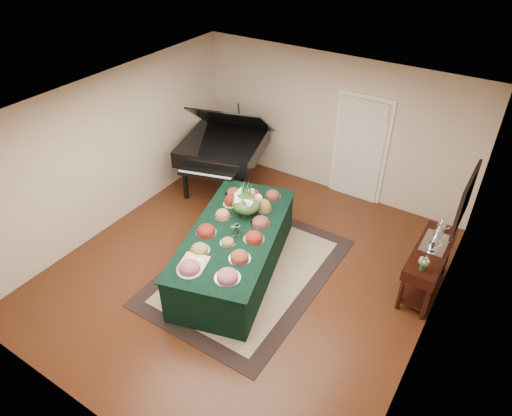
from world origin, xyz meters
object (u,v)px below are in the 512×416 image
Objects in this scene: grand_piano at (223,146)px; buffet_table at (235,251)px; mahogany_sideboard at (429,259)px; floral_centerpiece at (246,200)px.

buffet_table is at bearing -50.47° from grand_piano.
mahogany_sideboard is at bearing 23.95° from buffet_table.
buffet_table is at bearing -156.05° from mahogany_sideboard.
grand_piano is (-1.54, 1.50, -0.15)m from floral_centerpiece.
buffet_table is 6.34× the size of floral_centerpiece.
mahogany_sideboard is (2.64, 1.17, 0.22)m from buffet_table.
floral_centerpiece is at bearing -44.33° from grand_piano.
buffet_table is 0.81m from floral_centerpiece.
grand_piano reaches higher than buffet_table.
mahogany_sideboard is at bearing 15.04° from floral_centerpiece.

